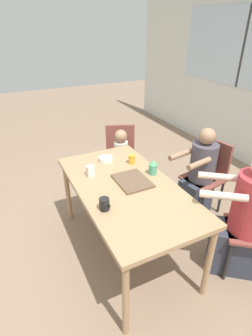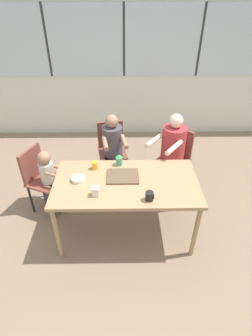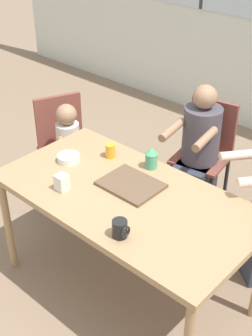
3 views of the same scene
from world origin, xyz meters
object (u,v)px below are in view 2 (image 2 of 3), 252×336
object	(u,v)px
bowl_white_shallow	(78,179)
chair_for_woman_green_shirt	(111,145)
person_woman_green_shirt	(113,154)
juice_glass	(95,165)
chair_for_man_blue_shirt	(176,153)
milk_carton_small	(96,191)
person_man_blue_shirt	(170,159)
coffee_mug	(150,196)
person_toddler	(51,183)
chair_for_toddler	(40,174)
sippy_cup	(119,159)

from	to	relation	value
bowl_white_shallow	chair_for_woman_green_shirt	bearing A→B (deg)	74.52
person_woman_green_shirt	juice_glass	xyz separation A→B (m)	(-0.18, -0.78, 0.33)
chair_for_woman_green_shirt	chair_for_man_blue_shirt	world-z (taller)	same
juice_glass	milk_carton_small	xyz separation A→B (m)	(0.05, -0.46, 0.00)
person_man_blue_shirt	juice_glass	distance (m)	1.18
coffee_mug	person_toddler	bearing A→B (deg)	149.43
juice_glass	milk_carton_small	bearing A→B (deg)	-84.08
bowl_white_shallow	juice_glass	bearing A→B (deg)	53.01
chair_for_man_blue_shirt	person_woman_green_shirt	bearing A→B (deg)	33.35
milk_carton_small	person_woman_green_shirt	bearing A→B (deg)	83.77
chair_for_woman_green_shirt	chair_for_toddler	bearing A→B (deg)	28.66
chair_for_toddler	person_man_blue_shirt	xyz separation A→B (m)	(1.74, 0.35, -0.00)
sippy_cup	milk_carton_small	size ratio (longest dim) A/B	1.44
chair_for_toddler	bowl_white_shallow	distance (m)	0.78
person_woman_green_shirt	milk_carton_small	world-z (taller)	person_woman_green_shirt
chair_for_man_blue_shirt	juice_glass	world-z (taller)	chair_for_man_blue_shirt
chair_for_man_blue_shirt	milk_carton_small	xyz separation A→B (m)	(-1.05, -1.17, 0.30)
chair_for_man_blue_shirt	coffee_mug	xyz separation A→B (m)	(-0.51, -1.24, 0.29)
chair_for_man_blue_shirt	person_woman_green_shirt	size ratio (longest dim) A/B	0.82
chair_for_man_blue_shirt	person_toddler	world-z (taller)	person_toddler
chair_for_woman_green_shirt	chair_for_toddler	size ratio (longest dim) A/B	1.00
coffee_mug	sippy_cup	xyz separation A→B (m)	(-0.31, 0.62, 0.02)
chair_for_woman_green_shirt	chair_for_toddler	world-z (taller)	same
chair_for_man_blue_shirt	sippy_cup	distance (m)	1.07
chair_for_woman_green_shirt	juice_glass	world-z (taller)	chair_for_woman_green_shirt
chair_for_toddler	sippy_cup	size ratio (longest dim) A/B	6.13
chair_for_toddler	person_man_blue_shirt	size ratio (longest dim) A/B	0.75
coffee_mug	milk_carton_small	world-z (taller)	milk_carton_small
person_toddler	bowl_white_shallow	world-z (taller)	person_toddler
coffee_mug	juice_glass	xyz separation A→B (m)	(-0.59, 0.54, -0.00)
coffee_mug	milk_carton_small	xyz separation A→B (m)	(-0.54, 0.08, 0.00)
person_man_blue_shirt	juice_glass	world-z (taller)	person_man_blue_shirt
chair_for_toddler	juice_glass	bearing A→B (deg)	96.27
chair_for_woman_green_shirt	sippy_cup	bearing A→B (deg)	88.62
person_toddler	coffee_mug	bearing A→B (deg)	82.33
chair_for_toddler	bowl_white_shallow	xyz separation A→B (m)	(0.58, -0.44, 0.27)
person_man_blue_shirt	sippy_cup	distance (m)	0.92
milk_carton_small	person_toddler	bearing A→B (deg)	136.23
chair_for_woman_green_shirt	sippy_cup	xyz separation A→B (m)	(0.13, -0.86, 0.32)
chair_for_man_blue_shirt	chair_for_toddler	size ratio (longest dim) A/B	1.00
bowl_white_shallow	person_toddler	bearing A→B (deg)	138.83
person_man_blue_shirt	coffee_mug	size ratio (longest dim) A/B	12.01
chair_for_woman_green_shirt	chair_for_toddler	distance (m)	1.15
chair_for_man_blue_shirt	person_toddler	xyz separation A→B (m)	(-1.70, -0.54, -0.10)
chair_for_man_blue_shirt	bowl_white_shallow	xyz separation A→B (m)	(-1.26, -0.92, 0.27)
chair_for_toddler	person_woman_green_shirt	world-z (taller)	person_woman_green_shirt
person_woman_green_shirt	chair_for_woman_green_shirt	bearing A→B (deg)	-90.00
juice_glass	milk_carton_small	size ratio (longest dim) A/B	0.93
chair_for_woman_green_shirt	juice_glass	size ratio (longest dim) A/B	9.48
person_man_blue_shirt	sippy_cup	world-z (taller)	person_man_blue_shirt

